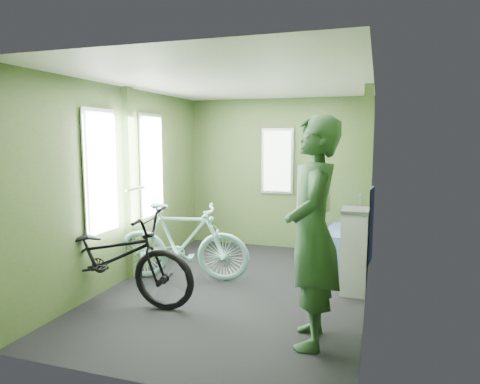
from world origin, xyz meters
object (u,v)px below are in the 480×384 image
object	(u,v)px
bicycle_mint	(183,281)
passenger	(313,232)
waste_box	(354,251)
bench_seat	(349,244)
bicycle_black	(110,303)

from	to	relation	value
bicycle_mint	passenger	bearing A→B (deg)	-132.31
waste_box	bench_seat	size ratio (longest dim) A/B	0.91
bicycle_mint	bench_seat	bearing A→B (deg)	-66.51
bench_seat	passenger	bearing A→B (deg)	-88.06
bicycle_black	waste_box	world-z (taller)	waste_box
bicycle_mint	passenger	size ratio (longest dim) A/B	0.85
passenger	bench_seat	xyz separation A→B (m)	(0.16, 2.30, -0.64)
bicycle_black	passenger	size ratio (longest dim) A/B	0.99
bicycle_mint	waste_box	distance (m)	2.04
bicycle_mint	waste_box	xyz separation A→B (m)	(1.96, 0.26, 0.47)
bicycle_mint	waste_box	size ratio (longest dim) A/B	1.71
passenger	bicycle_black	bearing A→B (deg)	-103.83
bicycle_mint	bench_seat	xyz separation A→B (m)	(1.85, 1.23, 0.31)
passenger	waste_box	distance (m)	1.44
bicycle_black	bicycle_mint	distance (m)	0.95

